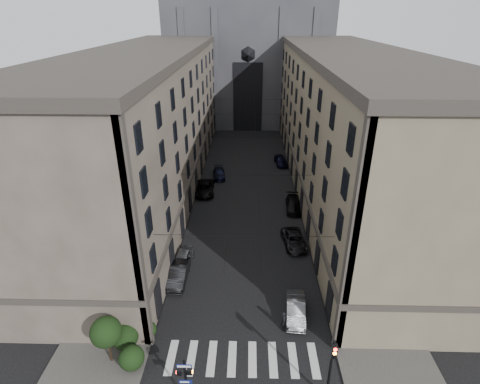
# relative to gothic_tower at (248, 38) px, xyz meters

# --- Properties ---
(sidewalk_left) EXTENTS (7.00, 80.00, 0.15)m
(sidewalk_left) POSITION_rel_gothic_tower_xyz_m (-10.50, -38.96, -17.72)
(sidewalk_left) COLOR #383533
(sidewalk_left) RESTS_ON ground
(sidewalk_right) EXTENTS (7.00, 80.00, 0.15)m
(sidewalk_right) POSITION_rel_gothic_tower_xyz_m (10.50, -38.96, -17.72)
(sidewalk_right) COLOR #383533
(sidewalk_right) RESTS_ON ground
(zebra_crossing) EXTENTS (11.00, 3.20, 0.01)m
(zebra_crossing) POSITION_rel_gothic_tower_xyz_m (0.00, -69.96, -17.79)
(zebra_crossing) COLOR beige
(zebra_crossing) RESTS_ON ground
(building_left) EXTENTS (13.60, 60.60, 18.85)m
(building_left) POSITION_rel_gothic_tower_xyz_m (-13.44, -38.96, -8.45)
(building_left) COLOR #4D443B
(building_left) RESTS_ON ground
(building_right) EXTENTS (13.60, 60.60, 18.85)m
(building_right) POSITION_rel_gothic_tower_xyz_m (13.44, -38.96, -8.45)
(building_right) COLOR brown
(building_right) RESTS_ON ground
(gothic_tower) EXTENTS (35.00, 23.00, 58.00)m
(gothic_tower) POSITION_rel_gothic_tower_xyz_m (0.00, 0.00, 0.00)
(gothic_tower) COLOR #2D2D33
(gothic_tower) RESTS_ON ground
(pedestrian_signal_left) EXTENTS (1.02, 0.38, 4.00)m
(pedestrian_signal_left) POSITION_rel_gothic_tower_xyz_m (-3.51, -73.46, -15.48)
(pedestrian_signal_left) COLOR black
(pedestrian_signal_left) RESTS_ON ground
(traffic_light_right) EXTENTS (0.34, 0.50, 5.20)m
(traffic_light_right) POSITION_rel_gothic_tower_xyz_m (5.60, -73.04, -14.51)
(traffic_light_right) COLOR black
(traffic_light_right) RESTS_ON ground
(shrub_cluster) EXTENTS (3.90, 4.40, 3.90)m
(shrub_cluster) POSITION_rel_gothic_tower_xyz_m (-8.72, -69.95, -16.00)
(shrub_cluster) COLOR black
(shrub_cluster) RESTS_ON sidewalk_left
(tram_wires) EXTENTS (14.00, 60.00, 0.43)m
(tram_wires) POSITION_rel_gothic_tower_xyz_m (0.00, -39.33, -10.55)
(tram_wires) COLOR black
(tram_wires) RESTS_ON ground
(car_left_near) EXTENTS (2.05, 4.28, 1.41)m
(car_left_near) POSITION_rel_gothic_tower_xyz_m (-6.20, -58.68, -17.09)
(car_left_near) COLOR slate
(car_left_near) RESTS_ON ground
(car_left_midnear) EXTENTS (1.70, 4.66, 1.53)m
(car_left_midnear) POSITION_rel_gothic_tower_xyz_m (-6.20, -61.18, -17.03)
(car_left_midnear) COLOR black
(car_left_midnear) RESTS_ON ground
(car_left_midfar) EXTENTS (2.83, 5.52, 1.49)m
(car_left_midfar) POSITION_rel_gothic_tower_xyz_m (-5.77, -42.11, -17.05)
(car_left_midfar) COLOR black
(car_left_midfar) RESTS_ON ground
(car_left_far) EXTENTS (2.26, 4.57, 1.28)m
(car_left_far) POSITION_rel_gothic_tower_xyz_m (-4.20, -36.50, -17.16)
(car_left_far) COLOR black
(car_left_far) RESTS_ON ground
(car_right_near) EXTENTS (1.85, 4.48, 1.44)m
(car_right_near) POSITION_rel_gothic_tower_xyz_m (4.37, -65.53, -17.08)
(car_right_near) COLOR slate
(car_right_near) RESTS_ON ground
(car_right_midnear) EXTENTS (2.80, 5.07, 1.34)m
(car_right_midnear) POSITION_rel_gothic_tower_xyz_m (5.37, -54.91, -17.13)
(car_right_midnear) COLOR black
(car_right_midnear) RESTS_ON ground
(car_right_midfar) EXTENTS (2.20, 5.00, 1.43)m
(car_right_midfar) POSITION_rel_gothic_tower_xyz_m (6.20, -46.63, -17.08)
(car_right_midfar) COLOR black
(car_right_midfar) RESTS_ON ground
(car_right_far) EXTENTS (2.27, 4.63, 1.52)m
(car_right_far) POSITION_rel_gothic_tower_xyz_m (5.71, -30.91, -17.04)
(car_right_far) COLOR black
(car_right_far) RESTS_ON ground
(pedestrian) EXTENTS (0.46, 0.65, 1.69)m
(pedestrian) POSITION_rel_gothic_tower_xyz_m (3.26, -66.96, -16.95)
(pedestrian) COLOR black
(pedestrian) RESTS_ON ground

